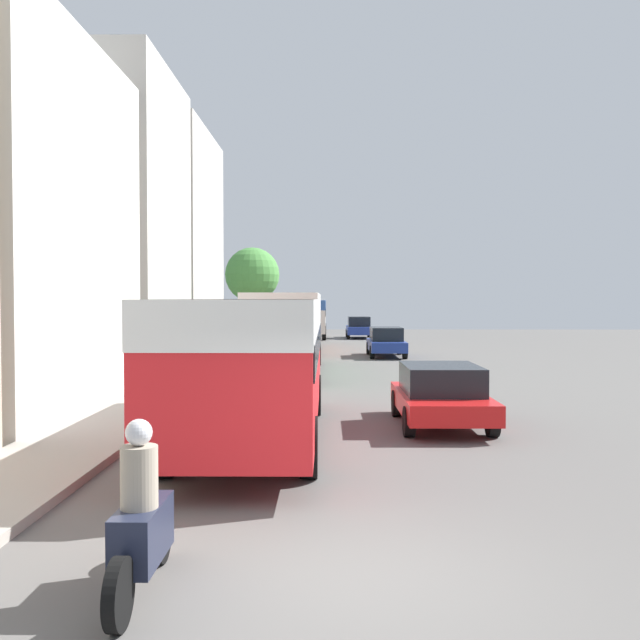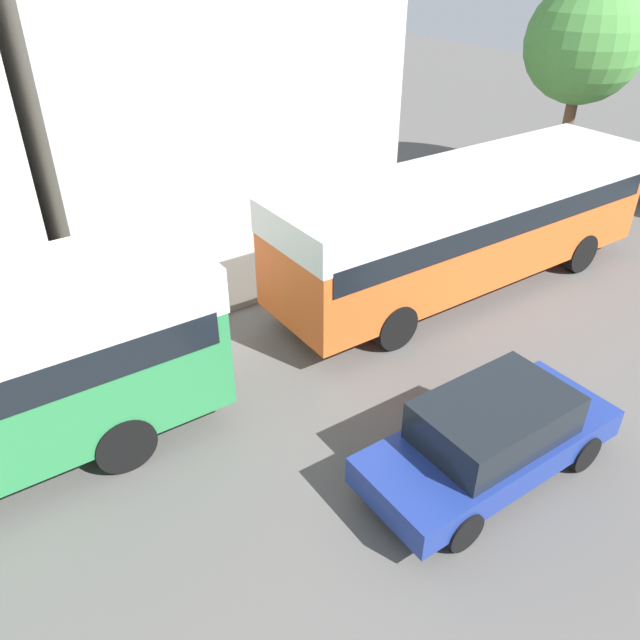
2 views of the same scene
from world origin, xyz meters
name	(u,v)px [view 2 (image 2 of 2)]	position (x,y,z in m)	size (l,w,h in m)	color
building_end_row	(197,11)	(-8.78, 29.20, 5.68)	(5.17, 9.31, 11.36)	beige
bus_third_in_line	(468,212)	(-1.99, 32.40, 1.90)	(2.62, 9.87, 2.91)	#EA5B23
car_crossing	(491,436)	(2.74, 28.28, 0.77)	(1.80, 4.36, 1.47)	navy
pedestrian_near_curb	(128,283)	(-4.61, 25.16, 1.11)	(0.36, 0.36, 1.85)	#232838
street_tree	(585,43)	(-5.21, 40.25, 4.48)	(3.63, 3.63, 6.16)	brown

